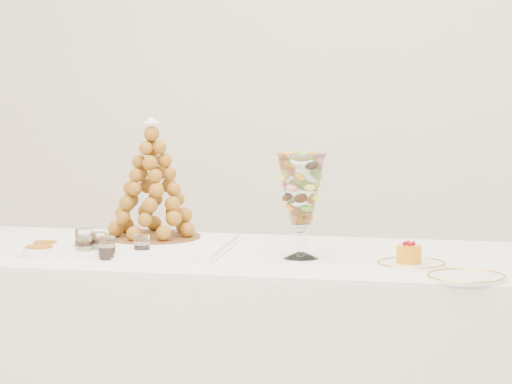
# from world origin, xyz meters

# --- Properties ---
(buffet_table) EXTENTS (2.00, 0.87, 0.75)m
(buffet_table) POSITION_xyz_m (-0.03, 0.34, 0.37)
(buffet_table) COLOR white
(buffet_table) RESTS_ON ground
(lace_tray) EXTENTS (0.64, 0.50, 0.02)m
(lace_tray) POSITION_xyz_m (-0.36, 0.34, 0.76)
(lace_tray) COLOR white
(lace_tray) RESTS_ON buffet_table
(macaron_vase) EXTENTS (0.14, 0.14, 0.31)m
(macaron_vase) POSITION_xyz_m (0.20, 0.28, 0.95)
(macaron_vase) COLOR white
(macaron_vase) RESTS_ON buffet_table
(cake_plate) EXTENTS (0.20, 0.20, 0.01)m
(cake_plate) POSITION_xyz_m (0.53, 0.23, 0.75)
(cake_plate) COLOR white
(cake_plate) RESTS_ON buffet_table
(spare_plate) EXTENTS (0.22, 0.22, 0.01)m
(spare_plate) POSITION_xyz_m (0.70, 0.06, 0.75)
(spare_plate) COLOR white
(spare_plate) RESTS_ON buffet_table
(verrine_a) EXTENTS (0.07, 0.07, 0.08)m
(verrine_a) POSITION_xyz_m (-0.47, 0.21, 0.78)
(verrine_a) COLOR white
(verrine_a) RESTS_ON buffet_table
(verrine_b) EXTENTS (0.06, 0.06, 0.07)m
(verrine_b) POSITION_xyz_m (-0.41, 0.18, 0.78)
(verrine_b) COLOR white
(verrine_b) RESTS_ON buffet_table
(verrine_c) EXTENTS (0.06, 0.06, 0.07)m
(verrine_c) POSITION_xyz_m (-0.28, 0.20, 0.78)
(verrine_c) COLOR white
(verrine_c) RESTS_ON buffet_table
(verrine_d) EXTENTS (0.06, 0.06, 0.06)m
(verrine_d) POSITION_xyz_m (-0.44, 0.14, 0.78)
(verrine_d) COLOR white
(verrine_d) RESTS_ON buffet_table
(verrine_e) EXTENTS (0.06, 0.06, 0.07)m
(verrine_e) POSITION_xyz_m (-0.36, 0.12, 0.78)
(verrine_e) COLOR white
(verrine_e) RESTS_ON buffet_table
(ramekin_back) EXTENTS (0.08, 0.08, 0.02)m
(ramekin_back) POSITION_xyz_m (-0.60, 0.23, 0.76)
(ramekin_back) COLOR white
(ramekin_back) RESTS_ON buffet_table
(ramekin_front) EXTENTS (0.09, 0.09, 0.03)m
(ramekin_front) POSITION_xyz_m (-0.57, 0.11, 0.76)
(ramekin_front) COLOR white
(ramekin_front) RESTS_ON buffet_table
(croquembouche) EXTENTS (0.31, 0.31, 0.38)m
(croquembouche) POSITION_xyz_m (-0.33, 0.44, 0.95)
(croquembouche) COLOR brown
(croquembouche) RESTS_ON lace_tray
(mousse_cake) EXTENTS (0.07, 0.07, 0.06)m
(mousse_cake) POSITION_xyz_m (0.53, 0.22, 0.78)
(mousse_cake) COLOR orange
(mousse_cake) RESTS_ON cake_plate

